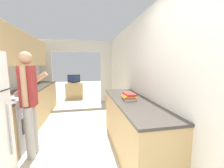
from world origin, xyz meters
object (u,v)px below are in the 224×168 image
Objects in this scene: television at (74,79)px; knife at (21,92)px; person at (29,102)px; tv_cabinet at (74,90)px; book_stack at (129,96)px; range_oven at (10,123)px.

knife is (-0.90, -3.08, 0.03)m from television.
tv_cabinet is (0.41, 4.05, -0.58)m from person.
person is 5.38× the size of knife.
person is 5.56× the size of book_stack.
knife is (-0.49, 0.92, -0.00)m from person.
knife is at bearing 90.32° from range_oven.
range_oven is 2.26m from book_stack.
range_oven is at bearing 166.51° from book_stack.
range_oven is 0.62× the size of person.
knife is at bearing 153.19° from book_stack.
television is (-1.24, 4.16, -0.08)m from book_stack.
book_stack is at bearing -96.03° from person.
person is 1.65m from book_stack.
knife is (-2.14, 1.08, -0.05)m from book_stack.
range_oven reaches higher than tv_cabinet.
television reaches higher than range_oven.
person is at bearing -95.72° from tv_cabinet.
tv_cabinet is at bearing 46.76° from knife.
tv_cabinet is at bearing 90.00° from television.
tv_cabinet is 2.37× the size of knife.
tv_cabinet is at bearing -6.32° from person.
person reaches higher than range_oven.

